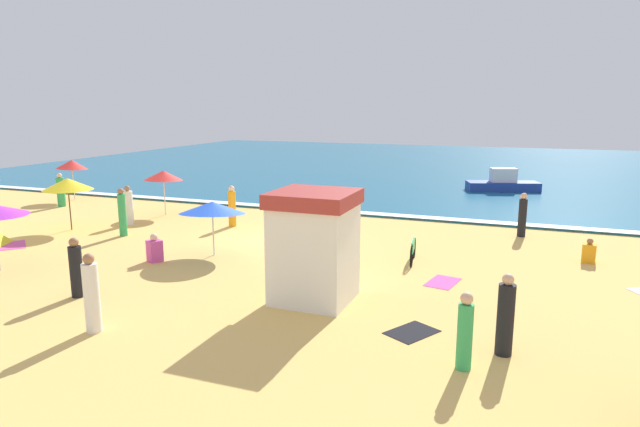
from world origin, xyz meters
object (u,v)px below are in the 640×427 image
object	(u,v)px
beach_umbrella_4	(212,208)
beach_umbrella_5	(72,164)
parked_bicycle	(413,251)
beachgoer_7	(122,213)
beachgoer_1	(155,249)
small_boat_0	(503,184)
beachgoer_10	(589,252)
lifeguard_cabana	(314,246)
beach_umbrella_7	(68,184)
beachgoer_11	(92,295)
beach_umbrella_6	(163,175)
beachgoer_2	(61,191)
beachgoer_3	(128,207)
beachgoer_4	(465,332)
beachgoer_8	(505,317)
beachgoer_9	(76,269)
beachgoer_12	(232,207)
beachgoer_5	(522,216)

from	to	relation	value
beach_umbrella_4	beach_umbrella_5	distance (m)	14.77
parked_bicycle	beachgoer_7	distance (m)	11.52
parked_bicycle	beachgoer_1	size ratio (longest dim) A/B	1.90
small_boat_0	beachgoer_10	bearing A→B (deg)	-76.65
lifeguard_cabana	beach_umbrella_7	size ratio (longest dim) A/B	1.34
beachgoer_11	small_boat_0	bearing A→B (deg)	72.27
beach_umbrella_4	beach_umbrella_7	bearing A→B (deg)	170.71
beach_umbrella_6	beachgoer_2	xyz separation A→B (m)	(-6.32, -0.04, -1.09)
beach_umbrella_6	small_boat_0	distance (m)	19.33
beach_umbrella_4	beachgoer_3	xyz separation A→B (m)	(-6.03, 2.91, -0.89)
beachgoer_4	beachgoer_7	distance (m)	15.41
lifeguard_cabana	beachgoer_2	bearing A→B (deg)	154.75
beach_umbrella_5	beachgoer_10	bearing A→B (deg)	-7.45
beach_umbrella_7	beachgoer_2	xyz separation A→B (m)	(-4.53, 3.91, -1.12)
beachgoer_8	beachgoer_3	bearing A→B (deg)	154.92
beachgoer_11	small_boat_0	world-z (taller)	beachgoer_11
beachgoer_9	parked_bicycle	bearing A→B (deg)	39.85
beach_umbrella_5	beachgoer_10	distance (m)	25.39
beach_umbrella_5	beachgoer_2	xyz separation A→B (m)	(0.89, -1.75, -1.14)
beachgoer_9	beachgoer_12	bearing A→B (deg)	92.72
beachgoer_5	beachgoer_10	bearing A→B (deg)	-54.83
beach_umbrella_7	beachgoer_12	bearing A→B (deg)	26.49
beachgoer_1	beach_umbrella_4	bearing A→B (deg)	44.03
beach_umbrella_7	beachgoer_11	world-z (taller)	beach_umbrella_7
beachgoer_2	beachgoer_11	size ratio (longest dim) A/B	0.92
beach_umbrella_4	beachgoer_10	world-z (taller)	beach_umbrella_4
beachgoer_11	beachgoer_7	bearing A→B (deg)	126.48
beach_umbrella_7	beachgoer_9	bearing A→B (deg)	-44.03
beach_umbrella_5	beachgoer_8	distance (m)	25.52
beachgoer_2	beachgoer_4	bearing A→B (deg)	-26.55
beachgoer_2	beachgoer_8	world-z (taller)	beachgoer_8
parked_bicycle	beachgoer_9	xyz separation A→B (m)	(-7.86, -6.56, 0.40)
beach_umbrella_4	beachgoer_2	distance (m)	13.24
beachgoer_2	beachgoer_3	xyz separation A→B (m)	(6.13, -2.25, -0.01)
beachgoer_2	beachgoer_3	size ratio (longest dim) A/B	1.01
beach_umbrella_4	small_boat_0	distance (m)	19.89
beachgoer_2	beachgoer_8	distance (m)	23.95
beach_umbrella_5	beachgoer_1	distance (m)	14.36
beachgoer_9	beachgoer_4	bearing A→B (deg)	-2.84
beachgoer_2	beachgoer_4	distance (m)	23.71
small_boat_0	beachgoer_8	bearing A→B (deg)	-87.28
parked_bicycle	beachgoer_9	world-z (taller)	beachgoer_9
beach_umbrella_6	beachgoer_3	bearing A→B (deg)	-94.75
lifeguard_cabana	beach_umbrella_6	distance (m)	13.41
beachgoer_5	beachgoer_3	bearing A→B (deg)	-166.73
parked_bicycle	small_boat_0	distance (m)	16.35
beach_umbrella_5	beachgoer_3	bearing A→B (deg)	-29.72
beachgoer_12	beachgoer_11	bearing A→B (deg)	-76.71
beach_umbrella_7	parked_bicycle	world-z (taller)	beach_umbrella_7
beachgoer_7	beachgoer_8	bearing A→B (deg)	-21.12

